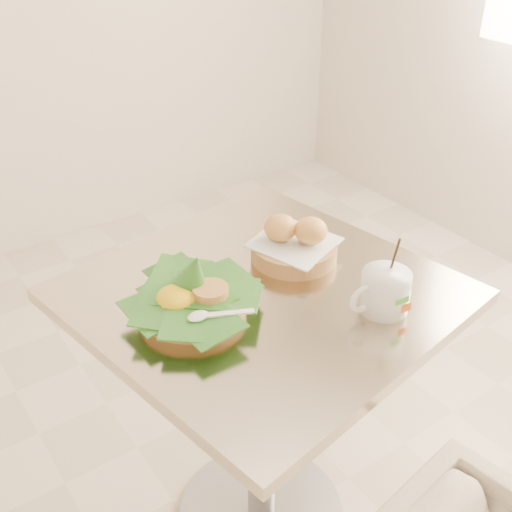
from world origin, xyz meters
TOP-DOWN VIEW (x-y plane):
  - cafe_table at (0.17, 0.04)m, footprint 0.81×0.81m
  - rice_basket at (0.02, 0.07)m, footprint 0.27×0.27m
  - bread_basket at (0.30, 0.11)m, footprint 0.21×0.21m
  - coffee_mug at (0.33, -0.15)m, footprint 0.13×0.10m

SIDE VIEW (x-z plane):
  - cafe_table at x=0.17m, z-range 0.15..0.90m
  - bread_basket at x=0.30m, z-range 0.74..0.84m
  - rice_basket at x=0.02m, z-range 0.72..0.85m
  - coffee_mug at x=0.33m, z-range 0.71..0.88m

